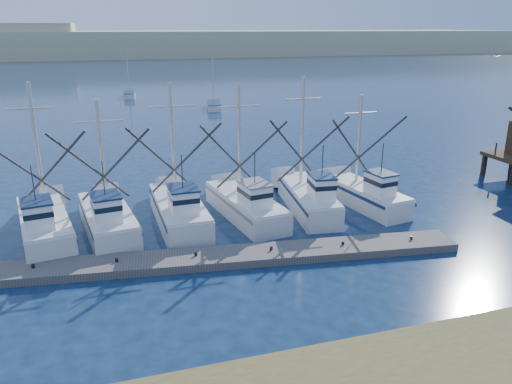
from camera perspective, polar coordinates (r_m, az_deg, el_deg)
The scene contains 7 objects.
ground at distance 24.31m, azimuth 13.82°, elevation -11.11°, with size 500.00×500.00×0.00m, color #0C1B37.
floating_dock at distance 26.40m, azimuth -11.24°, elevation -7.90°, with size 32.51×2.17×0.43m, color #59544F.
dune_ridge at distance 228.33m, azimuth -14.72°, elevation 16.11°, with size 360.00×60.00×10.00m, color tan.
trawler_fleet at distance 30.70m, azimuth -13.90°, elevation -2.75°, with size 32.50×8.37×10.26m.
sailboat_near at distance 76.13m, azimuth -4.82°, elevation 9.80°, with size 2.99×6.60×8.10m.
sailboat_far at distance 91.45m, azimuth -14.24°, elevation 10.75°, with size 2.30×6.40×8.10m.
flying_gull at distance 36.92m, azimuth 25.56°, elevation 13.77°, with size 1.02×0.19×0.19m.
Camera 1 is at (-11.45, -17.94, 11.74)m, focal length 35.00 mm.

